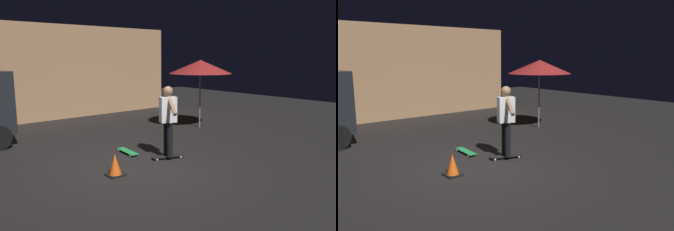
% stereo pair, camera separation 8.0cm
% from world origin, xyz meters
% --- Properties ---
extents(ground_plane, '(28.00, 28.00, 0.00)m').
position_xyz_m(ground_plane, '(0.00, 0.00, 0.00)').
color(ground_plane, black).
extents(low_building, '(9.17, 3.30, 3.62)m').
position_xyz_m(low_building, '(1.47, 8.26, 1.81)').
color(low_building, '#AD7F56').
rests_on(low_building, ground_plane).
extents(patio_umbrella, '(2.10, 2.10, 2.30)m').
position_xyz_m(patio_umbrella, '(4.07, 2.07, 2.07)').
color(patio_umbrella, slate).
rests_on(patio_umbrella, ground_plane).
extents(skateboard_ridden, '(0.80, 0.46, 0.07)m').
position_xyz_m(skateboard_ridden, '(0.95, 0.05, 0.06)').
color(skateboard_ridden, black).
rests_on(skateboard_ridden, ground_plane).
extents(skateboard_spare, '(0.26, 0.79, 0.07)m').
position_xyz_m(skateboard_spare, '(0.43, 1.03, 0.06)').
color(skateboard_spare, green).
rests_on(skateboard_spare, ground_plane).
extents(skater, '(0.43, 0.95, 1.67)m').
position_xyz_m(skater, '(0.95, 0.05, 1.04)').
color(skater, black).
rests_on(skater, skateboard_ridden).
extents(traffic_cone, '(0.34, 0.34, 0.46)m').
position_xyz_m(traffic_cone, '(-0.63, -0.13, 0.21)').
color(traffic_cone, black).
rests_on(traffic_cone, ground_plane).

